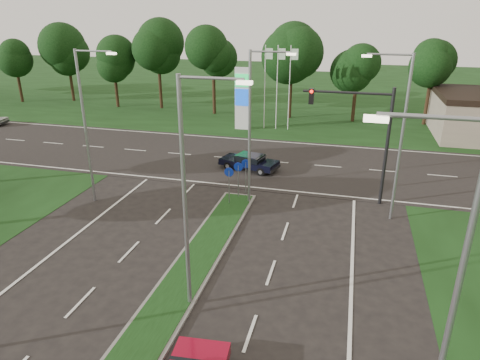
# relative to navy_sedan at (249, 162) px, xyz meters

# --- Properties ---
(verge_far) EXTENTS (160.00, 50.00, 0.02)m
(verge_far) POSITION_rel_navy_sedan_xyz_m (0.59, 33.17, -0.62)
(verge_far) COLOR black
(verge_far) RESTS_ON ground
(cross_road) EXTENTS (160.00, 12.00, 0.02)m
(cross_road) POSITION_rel_navy_sedan_xyz_m (0.59, 2.17, -0.62)
(cross_road) COLOR black
(cross_road) RESTS_ON ground
(median_kerb) EXTENTS (2.00, 26.00, 0.12)m
(median_kerb) POSITION_rel_navy_sedan_xyz_m (0.59, -17.83, -0.56)
(median_kerb) COLOR slate
(median_kerb) RESTS_ON ground
(streetlight_median_near) EXTENTS (2.53, 0.22, 9.00)m
(streetlight_median_near) POSITION_rel_navy_sedan_xyz_m (1.59, -15.83, 4.46)
(streetlight_median_near) COLOR gray
(streetlight_median_near) RESTS_ON ground
(streetlight_median_far) EXTENTS (2.53, 0.22, 9.00)m
(streetlight_median_far) POSITION_rel_navy_sedan_xyz_m (1.59, -5.83, 4.46)
(streetlight_median_far) COLOR gray
(streetlight_median_far) RESTS_ON ground
(streetlight_left_far) EXTENTS (2.53, 0.22, 9.00)m
(streetlight_left_far) POSITION_rel_navy_sedan_xyz_m (-7.71, -7.83, 4.46)
(streetlight_left_far) COLOR gray
(streetlight_left_far) RESTS_ON ground
(streetlight_right_far) EXTENTS (2.53, 0.22, 9.00)m
(streetlight_right_far) POSITION_rel_navy_sedan_xyz_m (9.39, -5.83, 4.46)
(streetlight_right_far) COLOR gray
(streetlight_right_far) RESTS_ON ground
(streetlight_right_near) EXTENTS (2.53, 0.22, 9.00)m
(streetlight_right_near) POSITION_rel_navy_sedan_xyz_m (9.39, -19.83, 4.46)
(streetlight_right_near) COLOR gray
(streetlight_right_near) RESTS_ON ground
(traffic_signal) EXTENTS (5.10, 0.42, 7.00)m
(traffic_signal) POSITION_rel_navy_sedan_xyz_m (7.78, -3.84, 4.03)
(traffic_signal) COLOR black
(traffic_signal) RESTS_ON ground
(median_signs) EXTENTS (1.16, 1.76, 2.38)m
(median_signs) POSITION_rel_navy_sedan_xyz_m (0.59, -5.43, 1.09)
(median_signs) COLOR gray
(median_signs) RESTS_ON ground
(gas_pylon) EXTENTS (5.80, 1.26, 8.00)m
(gas_pylon) POSITION_rel_navy_sedan_xyz_m (-3.20, 11.22, 2.58)
(gas_pylon) COLOR silver
(gas_pylon) RESTS_ON ground
(treeline_far) EXTENTS (6.00, 6.00, 9.90)m
(treeline_far) POSITION_rel_navy_sedan_xyz_m (0.69, 18.10, 6.21)
(treeline_far) COLOR black
(treeline_far) RESTS_ON ground
(navy_sedan) EXTENTS (4.49, 2.66, 1.16)m
(navy_sedan) POSITION_rel_navy_sedan_xyz_m (0.00, 0.00, 0.00)
(navy_sedan) COLOR black
(navy_sedan) RESTS_ON ground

